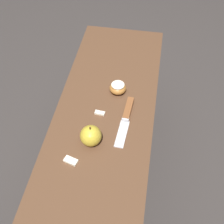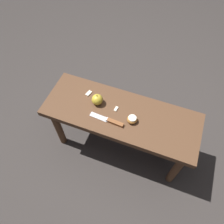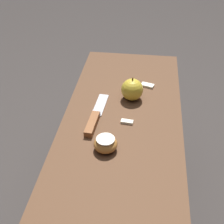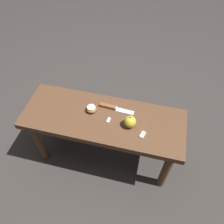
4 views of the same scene
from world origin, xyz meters
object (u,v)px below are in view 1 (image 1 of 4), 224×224
knife (127,115)px  apple_whole (91,136)px  wooden_bench (106,120)px  apple_cut (118,88)px

knife → apple_whole: bearing=-34.0°
wooden_bench → knife: 0.13m
knife → apple_cut: (-0.12, -0.05, 0.01)m
wooden_bench → apple_whole: (0.17, -0.02, 0.12)m
wooden_bench → apple_whole: bearing=-7.0°
wooden_bench → knife: size_ratio=4.49×
knife → apple_whole: 0.17m
knife → apple_cut: 0.13m
wooden_bench → knife: (0.04, 0.08, 0.09)m
knife → apple_whole: size_ratio=2.74×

